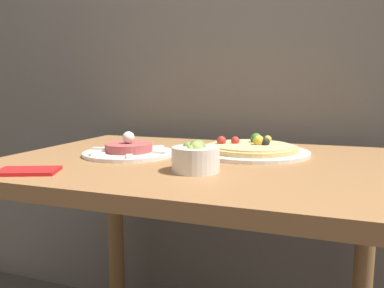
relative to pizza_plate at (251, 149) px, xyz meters
The scene contains 5 objects.
dining_table 0.22m from the pizza_plate, 133.47° to the right, with size 1.01×0.74×0.76m.
pizza_plate is the anchor object (origin of this frame).
tartare_plate 0.34m from the pizza_plate, 156.96° to the right, with size 0.25×0.25×0.07m.
small_bowl 0.28m from the pizza_plate, 105.02° to the right, with size 0.11×0.11×0.07m.
napkin 0.58m from the pizza_plate, 135.40° to the right, with size 0.15×0.12×0.01m.
Camera 1 is at (0.31, -0.55, 0.94)m, focal length 35.00 mm.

